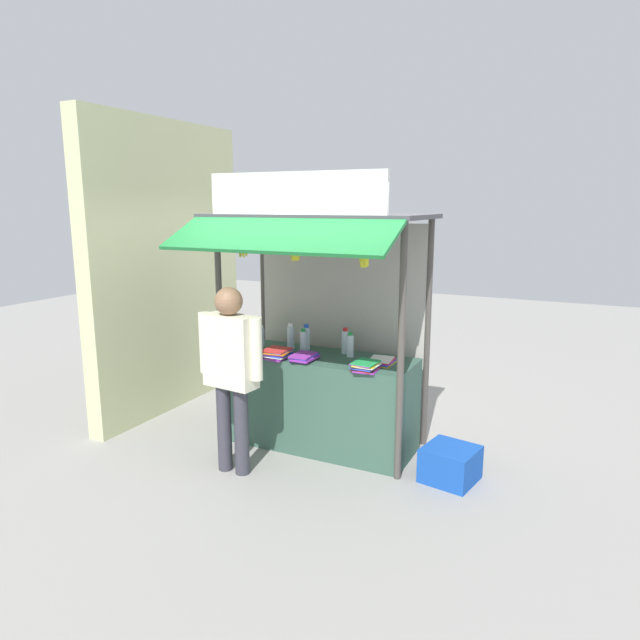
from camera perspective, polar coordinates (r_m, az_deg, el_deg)
ground_plane at (r=5.73m, az=0.00°, el=-12.43°), size 20.00×20.00×0.00m
stall_counter at (r=5.56m, az=0.00°, el=-8.15°), size 1.82×0.67×0.91m
stall_structure at (r=5.38m, az=0.50°, el=3.45°), size 2.02×1.54×2.60m
water_bottle_front_right at (r=5.49m, az=2.56°, el=-2.17°), size 0.07×0.07×0.25m
water_bottle_left at (r=5.53m, az=-1.70°, el=-2.14°), size 0.07×0.07×0.24m
water_bottle_far_right at (r=5.65m, az=-2.98°, el=-1.72°), size 0.07×0.07×0.26m
water_bottle_front_left at (r=5.37m, az=3.05°, el=-2.56°), size 0.07×0.07×0.24m
water_bottle_far_left at (r=5.62m, az=-1.39°, el=-1.81°), size 0.07×0.07×0.26m
water_bottle_mid_left at (r=5.75m, az=-5.93°, el=-1.73°), size 0.06×0.06×0.22m
magazine_stack_rear_center at (r=4.96m, az=4.63°, el=-4.63°), size 0.23×0.25×0.08m
magazine_stack_back_right at (r=5.25m, az=-1.60°, el=-3.78°), size 0.21×0.29×0.06m
magazine_stack_center at (r=5.36m, az=-4.35°, el=-3.38°), size 0.26×0.27×0.08m
magazine_stack_back_left at (r=5.18m, az=6.23°, el=-4.15°), size 0.23×0.27×0.05m
banana_bunch_inner_left at (r=4.61m, az=4.44°, el=6.15°), size 0.09×0.09×0.29m
banana_bunch_rightmost at (r=5.15m, az=-7.83°, el=7.16°), size 0.09×0.10×0.26m
banana_bunch_leftmost at (r=4.88m, az=-2.53°, el=6.76°), size 0.09×0.09×0.26m
vendor_person at (r=4.91m, az=-8.99°, el=-4.33°), size 0.63×0.25×1.65m
plastic_crate at (r=5.12m, az=12.98°, el=-13.94°), size 0.49×0.49×0.30m
neighbour_wall at (r=6.68m, az=-15.04°, el=5.07°), size 0.20×2.40×3.24m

